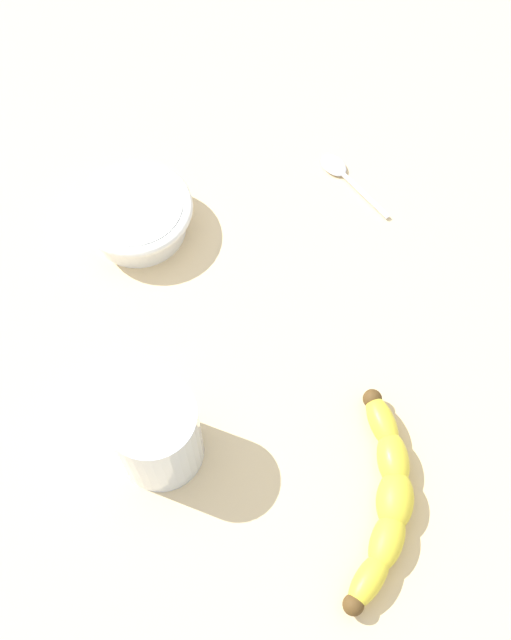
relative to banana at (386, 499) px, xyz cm
name	(u,v)px	position (x,y,z in cm)	size (l,w,h in cm)	color
wooden_tabletop	(204,362)	(-16.40, 16.13, -3.22)	(120.00, 120.00, 3.00)	beige
banana	(386,499)	(0.00, 0.00, 0.00)	(8.28, 20.67, 3.45)	yellow
smoothie_glass	(157,435)	(-20.51, 6.25, 2.87)	(8.03, 8.03, 9.81)	silver
ceramic_bowl	(137,215)	(-23.04, 32.29, 0.99)	(12.51, 12.51, 4.51)	white
teaspoon	(338,169)	(-0.03, 39.15, -1.32)	(7.52, 10.07, 0.80)	silver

